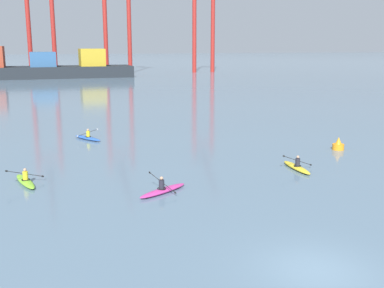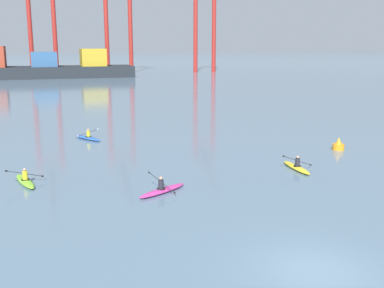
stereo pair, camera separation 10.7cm
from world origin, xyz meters
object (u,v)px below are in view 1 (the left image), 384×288
Objects in this scene: container_barge at (43,68)px; gantry_crane_east_mid at (117,5)px; gantry_crane_east at (204,12)px; kayak_lime at (25,181)px; gantry_crane_west_mid at (39,2)px; kayak_yellow at (297,167)px; kayak_magenta at (163,190)px; channel_buoy at (338,145)px; kayak_blue at (88,138)px.

gantry_crane_east_mid is (20.66, 12.16, 16.16)m from container_barge.
kayak_lime is (-47.27, -101.05, -16.88)m from gantry_crane_east.
gantry_crane_west_mid is 20.41m from gantry_crane_east_mid.
gantry_crane_east_mid is at bearing 77.62° from kayak_lime.
kayak_yellow is at bearing -81.14° from container_barge.
channel_buoy is at bearing 21.20° from kayak_magenta.
gantry_crane_west_mid is at bearing 91.37° from kayak_blue.
kayak_lime is at bearing -111.89° from kayak_blue.
channel_buoy is 0.31× the size of kayak_blue.
gantry_crane_west_mid is 1.13× the size of gantry_crane_east.
gantry_crane_east_mid is (20.26, -2.46, -0.37)m from gantry_crane_west_mid.
gantry_crane_east is (24.47, -2.84, -1.56)m from gantry_crane_east_mid.
kayak_blue is 1.00× the size of kayak_magenta.
gantry_crane_west_mid is 11.40× the size of kayak_yellow.
kayak_yellow is (-30.49, -103.27, -16.88)m from gantry_crane_east.
gantry_crane_east_mid is at bearing 90.04° from channel_buoy.
gantry_crane_east reaches higher than kayak_yellow.
gantry_crane_west_mid is 108.02m from kayak_lime.
gantry_crane_east is 10.07× the size of kayak_lime.
kayak_magenta is (-40.05, -105.25, -16.88)m from gantry_crane_east.
kayak_lime is (-2.54, -106.34, -18.81)m from gantry_crane_west_mid.
gantry_crane_east is at bearing -6.75° from gantry_crane_west_mid.
gantry_crane_east_mid is 10.40× the size of kayak_lime.
gantry_crane_east is 113.87m from kayak_magenta.
gantry_crane_west_mid is at bearing 92.43° from kayak_magenta.
gantry_crane_west_mid is at bearing 173.08° from gantry_crane_east_mid.
channel_buoy is 22.95m from kayak_lime.
gantry_crane_east is 109.00m from kayak_yellow.
channel_buoy is (0.07, -102.02, -18.26)m from gantry_crane_east_mid.
channel_buoy is 16.78m from kayak_magenta.
gantry_crane_east is at bearing 76.18° from channel_buoy.
gantry_crane_east is (45.13, 9.33, 14.60)m from container_barge.
channel_buoy is 0.29× the size of kayak_yellow.
channel_buoy is at bearing -29.10° from kayak_blue.
container_barge is 91.78m from kayak_lime.
kayak_magenta is (7.23, -4.21, 0.00)m from kayak_lime.
gantry_crane_west_mid reaches higher than gantry_crane_east.
container_barge is at bearing -91.56° from gantry_crane_west_mid.
channel_buoy is at bearing 33.89° from kayak_yellow.
kayak_blue is at bearing 130.29° from kayak_yellow.
kayak_magenta reaches higher than channel_buoy.
kayak_yellow reaches higher than kayak_lime.
gantry_crane_east_mid is 10.44× the size of kayak_yellow.
gantry_crane_west_mid is 12.09× the size of kayak_blue.
gantry_crane_west_mid is 112.23m from kayak_magenta.
kayak_yellow is at bearing -82.53° from gantry_crane_west_mid.
gantry_crane_west_mid is at bearing 88.63° from kayak_lime.
kayak_lime is (-22.87, -1.86, -0.19)m from channel_buoy.
container_barge is at bearing 98.86° from kayak_yellow.
kayak_blue is (2.25, -94.42, -18.81)m from gantry_crane_west_mid.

